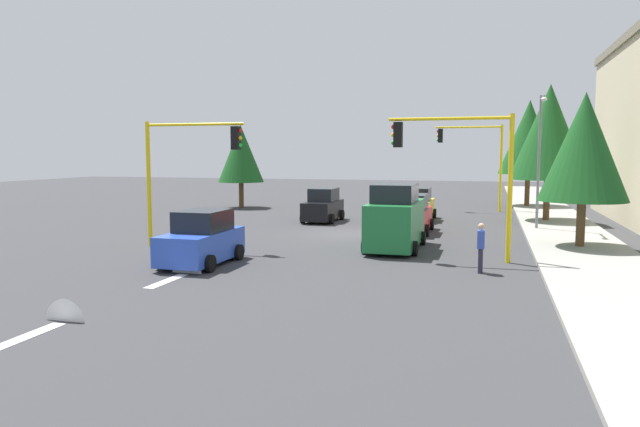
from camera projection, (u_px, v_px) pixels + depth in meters
name	position (u px, v px, depth m)	size (l,w,h in m)	color
ground_plane	(348.00, 234.00, 29.75)	(120.00, 120.00, 0.00)	#353538
sidewalk_kerb	(561.00, 228.00, 31.65)	(80.00, 4.00, 0.15)	gray
lane_arrow_near	(179.00, 276.00, 19.55)	(2.40, 1.10, 1.10)	silver
lane_arrow_mid	(50.00, 327.00, 13.81)	(2.40, 1.10, 1.10)	silver
traffic_signal_far_left	(475.00, 151.00, 41.13)	(0.36, 4.59, 6.00)	yellow
traffic_signal_near_right	(186.00, 158.00, 25.17)	(0.36, 4.59, 5.40)	yellow
traffic_signal_near_left	(459.00, 158.00, 22.06)	(0.36, 4.59, 5.48)	yellow
street_lamp_curbside	(540.00, 147.00, 30.24)	(2.15, 0.28, 7.00)	slate
tree_opposite_side	(241.00, 154.00, 43.83)	(3.38, 3.38, 6.14)	brown
tree_roadside_far	(529.00, 137.00, 43.83)	(4.36, 4.36, 7.97)	brown
tree_roadside_near	(584.00, 147.00, 24.52)	(3.61, 3.61, 6.56)	brown
tree_roadside_mid	(549.00, 132.00, 34.13)	(4.37, 4.37, 8.00)	brown
delivery_van_green	(395.00, 219.00, 24.93)	(4.80, 2.22, 2.77)	#1E7238
car_black	(323.00, 206.00, 35.21)	(3.86, 1.95, 1.98)	black
car_blue	(202.00, 240.00, 21.58)	(3.89, 2.09, 1.98)	blue
car_yellow	(417.00, 205.00, 35.89)	(4.01, 2.10, 1.98)	yellow
car_red	(412.00, 215.00, 30.23)	(4.19, 1.95, 1.98)	red
pedestrian_crossing	(481.00, 246.00, 20.03)	(0.40, 0.24, 1.70)	#262638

